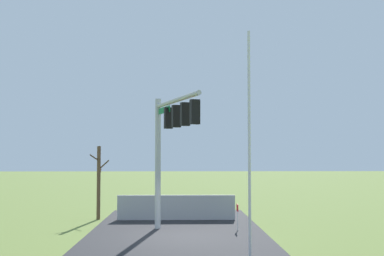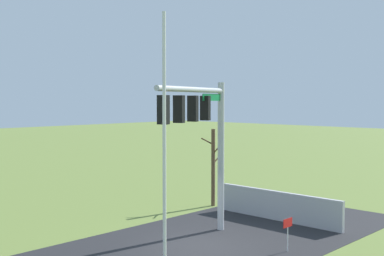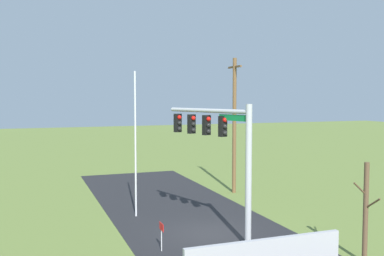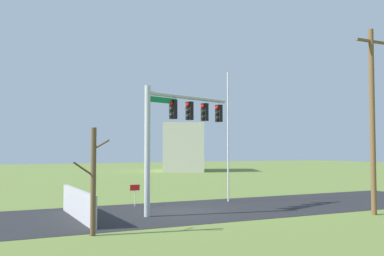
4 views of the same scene
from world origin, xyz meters
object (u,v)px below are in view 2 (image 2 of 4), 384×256
signal_mast (204,127)px  open_sign (288,227)px  bare_tree (213,166)px  flagpole (164,156)px

signal_mast → open_sign: signal_mast is taller
open_sign → signal_mast: bearing=108.6°
signal_mast → bare_tree: bearing=37.9°
signal_mast → open_sign: bearing=-71.4°
flagpole → open_sign: size_ratio=6.51×
flagpole → signal_mast: bearing=31.2°
flagpole → bare_tree: 12.23m
flagpole → open_sign: (5.88, -0.27, -3.06)m
flagpole → bare_tree: flagpole is taller
flagpole → bare_tree: (9.93, 6.89, -1.91)m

